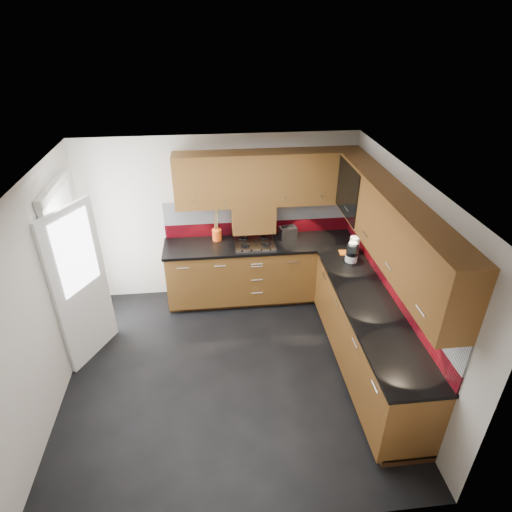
{
  "coord_description": "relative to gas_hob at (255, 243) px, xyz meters",
  "views": [
    {
      "loc": [
        -0.1,
        -3.77,
        3.8
      ],
      "look_at": [
        0.38,
        0.65,
        1.22
      ],
      "focal_mm": 30.0,
      "sensor_mm": 36.0,
      "label": 1
    }
  ],
  "objects": [
    {
      "name": "room",
      "position": [
        -0.45,
        -1.47,
        0.54
      ],
      "size": [
        4.0,
        3.8,
        2.64
      ],
      "color": "black"
    },
    {
      "name": "base_cabinets",
      "position": [
        0.62,
        -0.75,
        -0.52
      ],
      "size": [
        2.7,
        3.2,
        0.95
      ],
      "color": "brown",
      "rests_on": "room"
    },
    {
      "name": "countertop",
      "position": [
        0.6,
        -0.77,
        -0.03
      ],
      "size": [
        2.72,
        3.22,
        0.04
      ],
      "color": "black",
      "rests_on": "base_cabinets"
    },
    {
      "name": "backsplash",
      "position": [
        0.83,
        -0.54,
        0.26
      ],
      "size": [
        2.7,
        3.2,
        0.54
      ],
      "color": "maroon",
      "rests_on": "countertop"
    },
    {
      "name": "upper_cabinets",
      "position": [
        0.78,
        -0.69,
        0.88
      ],
      "size": [
        2.5,
        3.2,
        0.72
      ],
      "color": "brown",
      "rests_on": "room"
    },
    {
      "name": "extractor_hood",
      "position": [
        0.0,
        0.17,
        0.33
      ],
      "size": [
        0.6,
        0.33,
        0.4
      ],
      "primitive_type": "cube",
      "color": "brown",
      "rests_on": "room"
    },
    {
      "name": "glass_cabinet",
      "position": [
        1.26,
        -0.4,
        0.91
      ],
      "size": [
        0.32,
        0.8,
        0.66
      ],
      "color": "black",
      "rests_on": "room"
    },
    {
      "name": "back_door",
      "position": [
        -2.23,
        -0.72,
        0.08
      ],
      "size": [
        0.42,
        1.19,
        2.04
      ],
      "color": "white",
      "rests_on": "room"
    },
    {
      "name": "gas_hob",
      "position": [
        0.0,
        0.0,
        0.0
      ],
      "size": [
        0.56,
        0.49,
        0.04
      ],
      "color": "silver",
      "rests_on": "countertop"
    },
    {
      "name": "utensil_pot",
      "position": [
        -0.52,
        0.18,
        0.09
      ],
      "size": [
        0.13,
        0.13,
        0.47
      ],
      "color": "#E35215",
      "rests_on": "countertop"
    },
    {
      "name": "toaster",
      "position": [
        0.49,
        0.15,
        0.07
      ],
      "size": [
        0.26,
        0.19,
        0.17
      ],
      "color": "silver",
      "rests_on": "countertop"
    },
    {
      "name": "food_processor",
      "position": [
        1.2,
        -0.59,
        0.11
      ],
      "size": [
        0.16,
        0.16,
        0.27
      ],
      "color": "white",
      "rests_on": "countertop"
    },
    {
      "name": "paper_towel",
      "position": [
        1.28,
        -0.45,
        0.12
      ],
      "size": [
        0.14,
        0.14,
        0.27
      ],
      "primitive_type": "cylinder",
      "rotation": [
        0.0,
        0.0,
        -0.12
      ],
      "color": "white",
      "rests_on": "countertop"
    },
    {
      "name": "orange_cloth",
      "position": [
        1.19,
        -0.39,
        -0.01
      ],
      "size": [
        0.16,
        0.14,
        0.02
      ],
      "primitive_type": "cube",
      "rotation": [
        0.0,
        0.0,
        -0.05
      ],
      "color": "orange",
      "rests_on": "countertop"
    }
  ]
}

